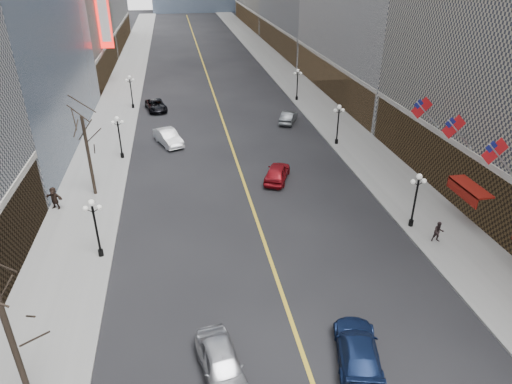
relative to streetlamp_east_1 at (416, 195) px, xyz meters
name	(u,v)px	position (x,y,z in m)	size (l,w,h in m)	color
sidewalk_east	(304,92)	(2.20, 40.00, -2.83)	(6.00, 230.00, 0.15)	gray
sidewalk_west	(120,101)	(-25.80, 40.00, -2.83)	(6.00, 230.00, 0.15)	gray
lane_line	(209,81)	(-11.80, 50.00, -2.89)	(0.25, 200.00, 0.02)	gold
streetlamp_east_1	(416,195)	(0.00, 0.00, 0.00)	(1.26, 0.44, 4.52)	black
streetlamp_east_2	(338,120)	(0.00, 18.00, 0.00)	(1.26, 0.44, 4.52)	black
streetlamp_east_3	(297,81)	(0.00, 36.00, 0.00)	(1.26, 0.44, 4.52)	black
streetlamp_west_1	(95,222)	(-23.60, 0.00, 0.00)	(1.26, 0.44, 4.52)	black
streetlamp_west_2	(119,133)	(-23.60, 18.00, 0.00)	(1.26, 0.44, 4.52)	black
streetlamp_west_3	(131,88)	(-23.60, 36.00, 0.00)	(1.26, 0.44, 4.52)	black
flag_3	(497,153)	(3.51, -3.00, 4.39)	(2.87, 0.12, 2.87)	#B2B2B7
flag_4	(455,129)	(3.51, 2.00, 4.39)	(2.87, 0.12, 2.87)	#B2B2B7
flag_5	(423,110)	(3.51, 7.00, 4.39)	(2.87, 0.12, 2.87)	#B2B2B7
awning_c	(468,188)	(4.30, 0.00, 0.18)	(1.40, 4.00, 0.93)	maroon
theatre_marquee	(102,8)	(-27.68, 50.00, 9.10)	(2.00, 0.55, 12.00)	red
tree_west_near	(0,306)	(-25.30, -12.00, 3.34)	(3.60, 3.60, 7.92)	#2D231C
tree_west_far	(84,129)	(-25.30, 10.00, 3.34)	(3.60, 3.60, 7.92)	#2D231C
car_nb_near	(222,364)	(-16.24, -11.80, -2.04)	(2.03, 5.03, 1.72)	#AAACB2
car_nb_mid	(168,137)	(-18.76, 21.38, -2.05)	(1.81, 5.19, 1.71)	silver
car_nb_far	(156,105)	(-20.39, 34.65, -2.17)	(2.41, 5.23, 1.45)	black
car_sb_near	(358,350)	(-9.10, -12.00, -2.12)	(2.18, 5.36, 1.56)	navy
car_sb_mid	(277,172)	(-8.61, 10.12, -2.07)	(1.96, 4.87, 1.66)	maroon
car_sb_far	(288,117)	(-3.57, 26.44, -2.15)	(1.58, 4.54, 1.50)	#464A4D
ped_east_walk	(438,232)	(0.86, -2.42, -1.93)	(0.80, 0.44, 1.64)	black
ped_west_far	(54,198)	(-28.20, 7.77, -1.78)	(1.81, 0.52, 1.95)	black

